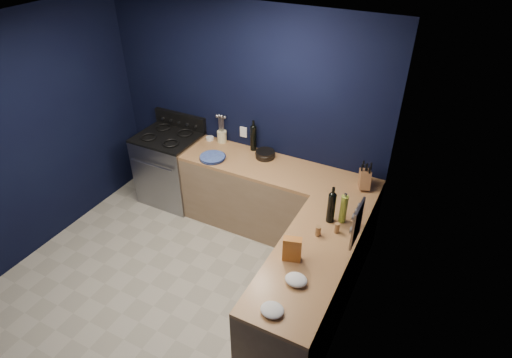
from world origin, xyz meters
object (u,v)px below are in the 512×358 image
Objects in this scene: gas_range at (171,169)px; utensil_crock at (222,136)px; plate_stack at (212,157)px; knife_block at (365,179)px; crouton_bag at (292,249)px.

utensil_crock reaches higher than gas_range.
plate_stack is 1.75m from knife_block.
crouton_bag reaches higher than knife_block.
utensil_crock is at bearing 22.64° from gas_range.
crouton_bag is (1.48, -1.09, 0.10)m from plate_stack.
utensil_crock is at bearing 155.41° from knife_block.
knife_block is 0.86× the size of crouton_bag.
utensil_crock is at bearing 119.94° from crouton_bag.
crouton_bag is (1.59, -1.51, 0.04)m from utensil_crock.
crouton_bag reaches higher than gas_range.
knife_block is (2.49, 0.10, 0.54)m from gas_range.
plate_stack is at bearing 168.63° from knife_block.
crouton_bag is at bearing -28.92° from gas_range.
gas_range is 2.55m from knife_block.
crouton_bag reaches higher than utensil_crock.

